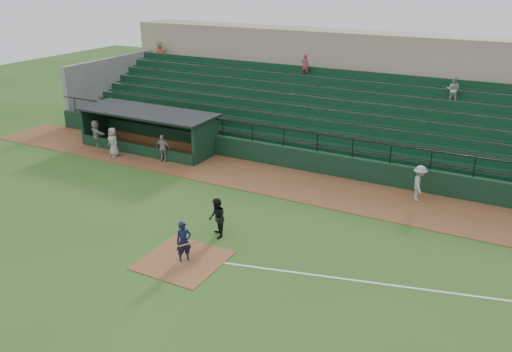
% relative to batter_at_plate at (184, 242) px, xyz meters
% --- Properties ---
extents(ground, '(90.00, 90.00, 0.00)m').
position_rel_batter_at_plate_xyz_m(ground, '(-0.07, 0.98, -0.83)').
color(ground, '#2B511A').
rests_on(ground, ground).
extents(warning_track, '(40.00, 4.00, 0.03)m').
position_rel_batter_at_plate_xyz_m(warning_track, '(-0.07, 8.98, -0.81)').
color(warning_track, brown).
rests_on(warning_track, ground).
extents(home_plate_dirt, '(3.00, 3.00, 0.03)m').
position_rel_batter_at_plate_xyz_m(home_plate_dirt, '(-0.07, -0.02, -0.81)').
color(home_plate_dirt, brown).
rests_on(home_plate_dirt, ground).
extents(foul_line, '(17.49, 4.44, 0.01)m').
position_rel_batter_at_plate_xyz_m(foul_line, '(7.93, 2.18, -0.82)').
color(foul_line, white).
rests_on(foul_line, ground).
extents(stadium_structure, '(38.00, 13.08, 6.40)m').
position_rel_batter_at_plate_xyz_m(stadium_structure, '(-0.07, 17.44, 1.48)').
color(stadium_structure, black).
rests_on(stadium_structure, ground).
extents(dugout, '(8.90, 3.20, 2.42)m').
position_rel_batter_at_plate_xyz_m(dugout, '(-9.82, 10.54, 0.51)').
color(dugout, black).
rests_on(dugout, ground).
extents(batter_at_plate, '(1.14, 0.73, 1.65)m').
position_rel_batter_at_plate_xyz_m(batter_at_plate, '(0.00, 0.00, 0.00)').
color(batter_at_plate, black).
rests_on(batter_at_plate, ground).
extents(umpire, '(1.04, 1.06, 1.72)m').
position_rel_batter_at_plate_xyz_m(umpire, '(0.08, 2.24, 0.03)').
color(umpire, black).
rests_on(umpire, ground).
extents(runner, '(0.93, 1.28, 1.78)m').
position_rel_batter_at_plate_xyz_m(runner, '(6.71, 9.86, 0.09)').
color(runner, '#9A9590').
rests_on(runner, warning_track).
extents(dugout_player_a, '(0.98, 0.52, 1.60)m').
position_rel_batter_at_plate_xyz_m(dugout_player_a, '(-7.58, 8.57, 0.00)').
color(dugout_player_a, '#9B9691').
rests_on(dugout_player_a, warning_track).
extents(dugout_player_b, '(0.97, 0.77, 1.74)m').
position_rel_batter_at_plate_xyz_m(dugout_player_b, '(-10.77, 7.96, 0.07)').
color(dugout_player_b, gray).
rests_on(dugout_player_b, warning_track).
extents(dugout_player_c, '(1.66, 1.03, 1.71)m').
position_rel_batter_at_plate_xyz_m(dugout_player_c, '(-12.95, 8.83, 0.06)').
color(dugout_player_c, '#A19D97').
rests_on(dugout_player_c, warning_track).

